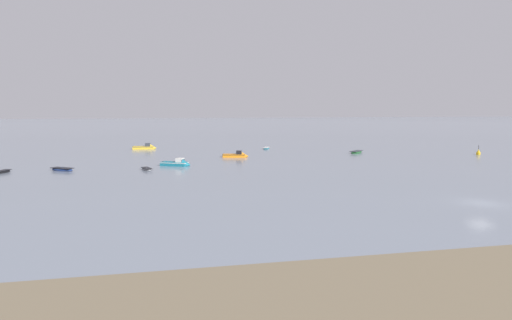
# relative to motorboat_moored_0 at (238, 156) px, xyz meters

# --- Properties ---
(ground_plane) EXTENTS (800.00, 800.00, 0.00)m
(ground_plane) POSITION_rel_motorboat_moored_0_xyz_m (19.31, -49.92, -0.32)
(ground_plane) COLOR gray
(motorboat_moored_0) EXTENTS (5.76, 2.99, 2.09)m
(motorboat_moored_0) POSITION_rel_motorboat_moored_0_xyz_m (0.00, 0.00, 0.00)
(motorboat_moored_0) COLOR orange
(motorboat_moored_0) RESTS_ON ground
(rowboat_moored_0) EXTENTS (2.46, 3.83, 0.57)m
(rowboat_moored_0) POSITION_rel_motorboat_moored_0_xyz_m (-41.38, -14.30, -0.16)
(rowboat_moored_0) COLOR black
(rowboat_moored_0) RESTS_ON ground
(rowboat_moored_1) EXTENTS (4.62, 4.31, 0.74)m
(rowboat_moored_1) POSITION_rel_motorboat_moored_0_xyz_m (28.64, 2.85, -0.11)
(rowboat_moored_1) COLOR #23602D
(rowboat_moored_1) RESTS_ON ground
(rowboat_moored_2) EXTENTS (4.44, 3.70, 0.69)m
(rowboat_moored_2) POSITION_rel_motorboat_moored_0_xyz_m (-32.31, -13.49, -0.13)
(rowboat_moored_2) COLOR navy
(rowboat_moored_2) RESTS_ON ground
(rowboat_moored_3) EXTENTS (2.73, 3.76, 0.57)m
(rowboat_moored_3) POSITION_rel_motorboat_moored_0_xyz_m (10.31, 17.22, -0.16)
(rowboat_moored_3) COLOR #197084
(rowboat_moored_3) RESTS_ON ground
(rowboat_moored_4) EXTENTS (2.21, 3.61, 0.54)m
(rowboat_moored_4) POSITION_rel_motorboat_moored_0_xyz_m (-18.36, -15.77, -0.17)
(rowboat_moored_4) COLOR gray
(rowboat_moored_4) RESTS_ON ground
(motorboat_moored_1) EXTENTS (5.91, 4.28, 2.14)m
(motorboat_moored_1) POSITION_rel_motorboat_moored_0_xyz_m (-12.85, -11.45, 0.01)
(motorboat_moored_1) COLOR #197084
(motorboat_moored_1) RESTS_ON ground
(motorboat_moored_2) EXTENTS (6.09, 2.45, 2.26)m
(motorboat_moored_2) POSITION_rel_motorboat_moored_0_xyz_m (-19.85, 22.89, 0.03)
(motorboat_moored_2) COLOR gold
(motorboat_moored_2) RESTS_ON ground
(channel_buoy) EXTENTS (0.90, 0.90, 2.30)m
(channel_buoy) POSITION_rel_motorboat_moored_0_xyz_m (54.00, -6.20, 0.14)
(channel_buoy) COLOR gold
(channel_buoy) RESTS_ON ground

